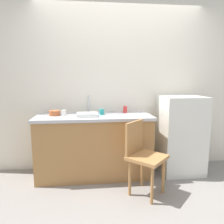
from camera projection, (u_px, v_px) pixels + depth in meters
ground_plane at (130, 197)px, 2.53m from camera, size 8.00×8.00×0.00m
back_wall at (119, 85)px, 3.31m from camera, size 4.80×0.10×2.60m
cabinet_base at (95, 147)px, 3.06m from camera, size 1.60×0.60×0.85m
countertop at (94, 117)px, 2.99m from camera, size 1.64×0.64×0.04m
faucet at (89, 104)px, 3.20m from camera, size 0.02×0.02×0.26m
refrigerator at (180, 134)px, 3.18m from camera, size 0.61×0.59×1.15m
chair at (143, 154)px, 2.56m from camera, size 0.57×0.57×0.89m
dish_tray at (87, 115)px, 2.89m from camera, size 0.28×0.20×0.05m
terracotta_bowl at (55, 113)px, 2.98m from camera, size 0.15×0.15×0.07m
cup_teal at (102, 112)px, 3.03m from camera, size 0.07×0.07×0.08m
cup_white at (64, 113)px, 2.97m from camera, size 0.06×0.06×0.08m
cup_red at (125, 109)px, 3.21m from camera, size 0.06×0.06×0.10m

